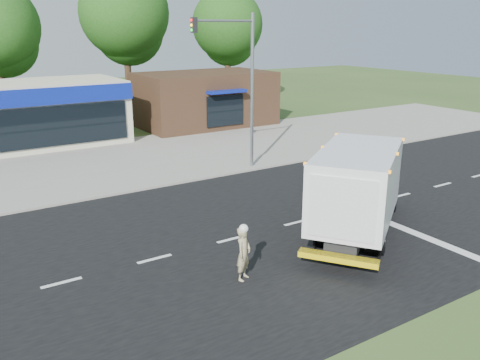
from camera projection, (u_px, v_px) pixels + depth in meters
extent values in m
plane|color=#385123|center=(297.00, 223.00, 19.83)|extent=(120.00, 120.00, 0.00)
cube|color=black|center=(297.00, 223.00, 19.82)|extent=(60.00, 14.00, 0.02)
cube|color=gray|center=(197.00, 172.00, 26.40)|extent=(60.00, 2.40, 0.12)
cube|color=gray|center=(153.00, 151.00, 31.08)|extent=(60.00, 9.00, 0.02)
cube|color=silver|center=(61.00, 283.00, 15.16)|extent=(1.20, 0.15, 0.01)
cube|color=silver|center=(155.00, 259.00, 16.71)|extent=(1.20, 0.15, 0.01)
cube|color=silver|center=(232.00, 239.00, 18.27)|extent=(1.20, 0.15, 0.01)
cube|color=silver|center=(297.00, 222.00, 19.82)|extent=(1.20, 0.15, 0.01)
cube|color=silver|center=(352.00, 208.00, 21.37)|extent=(1.20, 0.15, 0.01)
cube|color=silver|center=(401.00, 196.00, 22.93)|extent=(1.20, 0.15, 0.01)
cube|color=silver|center=(443.00, 185.00, 24.48)|extent=(1.20, 0.15, 0.01)
cube|color=silver|center=(480.00, 175.00, 26.04)|extent=(1.20, 0.15, 0.01)
cube|color=silver|center=(410.00, 231.00, 18.96)|extent=(0.40, 7.00, 0.01)
cube|color=black|center=(354.00, 222.00, 17.92)|extent=(4.77, 3.81, 0.36)
cube|color=white|center=(370.00, 172.00, 20.90)|extent=(2.95, 2.99, 2.15)
cube|color=black|center=(374.00, 162.00, 21.71)|extent=(1.26, 1.68, 0.92)
cube|color=white|center=(357.00, 184.00, 17.50)|extent=(5.61, 4.98, 2.41)
cube|color=silver|center=(342.00, 209.00, 15.22)|extent=(1.24, 1.71, 1.95)
cube|color=yellow|center=(338.00, 258.00, 15.50)|extent=(1.72, 2.21, 0.18)
cube|color=orange|center=(359.00, 150.00, 17.16)|extent=(5.46, 4.89, 0.08)
cylinder|color=black|center=(345.00, 194.00, 21.61)|extent=(0.98, 0.82, 0.98)
cylinder|color=black|center=(393.00, 200.00, 20.92)|extent=(0.98, 0.82, 0.98)
cylinder|color=black|center=(320.00, 231.00, 17.71)|extent=(0.98, 0.82, 0.98)
cylinder|color=black|center=(381.00, 240.00, 16.98)|extent=(0.98, 0.82, 0.98)
imported|color=tan|center=(244.00, 254.00, 15.17)|extent=(0.73, 0.66, 1.68)
sphere|color=white|center=(244.00, 229.00, 14.94)|extent=(0.28, 0.28, 0.28)
cube|color=#382316|center=(205.00, 99.00, 38.95)|extent=(10.00, 6.00, 4.00)
cube|color=navy|center=(225.00, 91.00, 36.20)|extent=(3.00, 1.20, 0.20)
cube|color=black|center=(225.00, 111.00, 36.65)|extent=(3.00, 0.12, 2.20)
cylinder|color=gray|center=(252.00, 94.00, 26.33)|extent=(0.18, 0.18, 8.00)
cylinder|color=gray|center=(223.00, 21.00, 24.40)|extent=(3.40, 0.12, 0.12)
cube|color=black|center=(194.00, 25.00, 23.63)|extent=(0.25, 0.25, 0.70)
cylinder|color=#332114|center=(2.00, 80.00, 38.23)|extent=(0.56, 0.56, 6.86)
sphere|color=#204C15|center=(3.00, 44.00, 38.12)|extent=(5.10, 5.10, 5.10)
cylinder|color=#332114|center=(128.00, 68.00, 43.27)|extent=(0.56, 0.56, 7.84)
sphere|color=#204C15|center=(124.00, 13.00, 41.97)|extent=(7.39, 7.39, 7.39)
sphere|color=#204C15|center=(129.00, 31.00, 43.05)|extent=(5.82, 5.82, 5.82)
cylinder|color=#332114|center=(228.00, 68.00, 48.58)|extent=(0.56, 0.56, 7.00)
sphere|color=#204C15|center=(227.00, 24.00, 47.41)|extent=(6.60, 6.60, 6.60)
sphere|color=#204C15|center=(229.00, 39.00, 48.45)|extent=(5.20, 5.20, 5.20)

